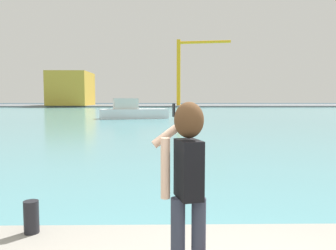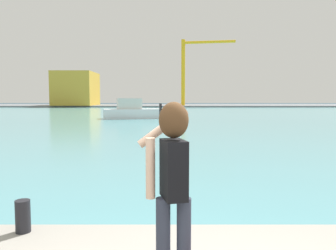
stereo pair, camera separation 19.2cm
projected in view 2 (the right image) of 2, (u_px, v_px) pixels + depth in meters
The scene contains 8 objects.
ground_plane at pixel (171, 113), 52.58m from camera, with size 220.00×220.00×0.00m, color #334751.
harbor_water at pixel (171, 112), 54.58m from camera, with size 140.00×100.00×0.02m, color #599EA8.
far_shore_dock at pixel (170, 106), 94.43m from camera, with size 140.00×20.00×0.43m, color gray.
person_photographer at pixel (174, 173), 3.17m from camera, with size 0.54×0.54×1.74m.
harbor_bollard at pixel (25, 216), 4.43m from camera, with size 0.19×0.19×0.43m, color black.
boat_moored at pixel (137, 111), 37.85m from camera, with size 7.92×4.18×2.28m.
warehouse_left at pixel (78, 89), 90.03m from camera, with size 10.13×13.02×8.83m, color gold.
port_crane at pixel (192, 64), 85.87m from camera, with size 13.56×3.14×16.92m.
Camera 2 is at (-0.23, -2.57, 2.30)m, focal length 35.72 mm.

